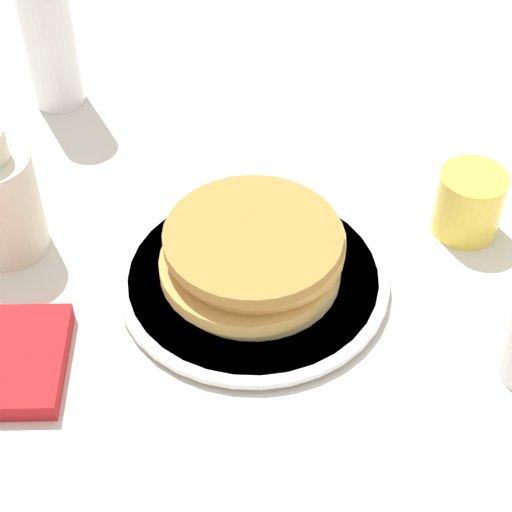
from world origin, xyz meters
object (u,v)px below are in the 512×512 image
Objects in this scene: juice_glass at (469,203)px; pancake_stack at (253,254)px; water_bottle_near at (45,19)px; plate at (256,279)px.

pancake_stack is at bearing -129.86° from juice_glass.
pancake_stack is 2.57× the size of juice_glass.
water_bottle_near is at bearing -176.22° from juice_glass.
water_bottle_near reaches higher than plate.
juice_glass is (0.15, 0.18, 0.03)m from plate.
plate is 3.74× the size of juice_glass.
pancake_stack is 0.77× the size of water_bottle_near.
juice_glass reaches higher than pancake_stack.
juice_glass is (0.15, 0.18, -0.00)m from pancake_stack.
plate is at bearing -21.60° from water_bottle_near.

